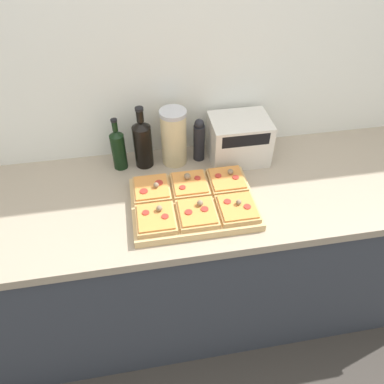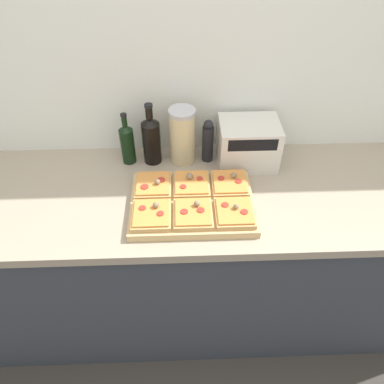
{
  "view_description": "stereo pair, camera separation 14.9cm",
  "coord_description": "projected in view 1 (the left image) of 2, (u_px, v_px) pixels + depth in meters",
  "views": [
    {
      "loc": [
        -0.22,
        -0.82,
        1.96
      ],
      "look_at": [
        -0.03,
        0.26,
        0.95
      ],
      "focal_mm": 35.0,
      "sensor_mm": 36.0,
      "label": 1
    },
    {
      "loc": [
        -0.07,
        -0.84,
        1.96
      ],
      "look_at": [
        -0.03,
        0.26,
        0.95
      ],
      "focal_mm": 35.0,
      "sensor_mm": 36.0,
      "label": 2
    }
  ],
  "objects": [
    {
      "name": "wine_bottle",
      "position": [
        143.0,
        142.0,
        1.63
      ],
      "size": [
        0.08,
        0.08,
        0.29
      ],
      "color": "black",
      "rests_on": "kitchen_counter"
    },
    {
      "name": "grain_jar_tall",
      "position": [
        174.0,
        137.0,
        1.64
      ],
      "size": [
        0.12,
        0.12,
        0.26
      ],
      "color": "beige",
      "rests_on": "kitchen_counter"
    },
    {
      "name": "olive_oil_bottle",
      "position": [
        118.0,
        148.0,
        1.63
      ],
      "size": [
        0.06,
        0.06,
        0.25
      ],
      "color": "black",
      "rests_on": "kitchen_counter"
    },
    {
      "name": "pizza_slice_back_right",
      "position": [
        227.0,
        180.0,
        1.56
      ],
      "size": [
        0.15,
        0.16,
        0.05
      ],
      "color": "tan",
      "rests_on": "cutting_board"
    },
    {
      "name": "wall_back",
      "position": [
        182.0,
        74.0,
        1.59
      ],
      "size": [
        6.0,
        0.06,
        2.5
      ],
      "color": "silver",
      "rests_on": "ground_plane"
    },
    {
      "name": "pepper_mill",
      "position": [
        199.0,
        140.0,
        1.67
      ],
      "size": [
        0.05,
        0.05,
        0.21
      ],
      "color": "black",
      "rests_on": "kitchen_counter"
    },
    {
      "name": "pizza_slice_back_center",
      "position": [
        190.0,
        184.0,
        1.54
      ],
      "size": [
        0.15,
        0.16,
        0.06
      ],
      "color": "tan",
      "rests_on": "cutting_board"
    },
    {
      "name": "pizza_slice_front_center",
      "position": [
        197.0,
        213.0,
        1.42
      ],
      "size": [
        0.15,
        0.16,
        0.05
      ],
      "color": "tan",
      "rests_on": "cutting_board"
    },
    {
      "name": "pizza_slice_front_left",
      "position": [
        156.0,
        218.0,
        1.4
      ],
      "size": [
        0.15,
        0.16,
        0.05
      ],
      "color": "tan",
      "rests_on": "cutting_board"
    },
    {
      "name": "pizza_slice_front_right",
      "position": [
        237.0,
        208.0,
        1.44
      ],
      "size": [
        0.15,
        0.16,
        0.05
      ],
      "color": "tan",
      "rests_on": "cutting_board"
    },
    {
      "name": "pizza_slice_back_left",
      "position": [
        152.0,
        189.0,
        1.52
      ],
      "size": [
        0.15,
        0.16,
        0.05
      ],
      "color": "tan",
      "rests_on": "cutting_board"
    },
    {
      "name": "toaster_oven",
      "position": [
        239.0,
        139.0,
        1.68
      ],
      "size": [
        0.28,
        0.2,
        0.2
      ],
      "color": "beige",
      "rests_on": "kitchen_counter"
    },
    {
      "name": "cutting_board",
      "position": [
        193.0,
        204.0,
        1.5
      ],
      "size": [
        0.49,
        0.35,
        0.03
      ],
      "primitive_type": "cube",
      "color": "tan",
      "rests_on": "kitchen_counter"
    },
    {
      "name": "ground_plane",
      "position": [
        206.0,
        358.0,
        1.95
      ],
      "size": [
        12.0,
        12.0,
        0.0
      ],
      "primitive_type": "plane",
      "color": "#3D3833"
    },
    {
      "name": "kitchen_counter",
      "position": [
        196.0,
        257.0,
        1.88
      ],
      "size": [
        2.63,
        0.67,
        0.89
      ],
      "color": "#333842",
      "rests_on": "ground_plane"
    }
  ]
}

